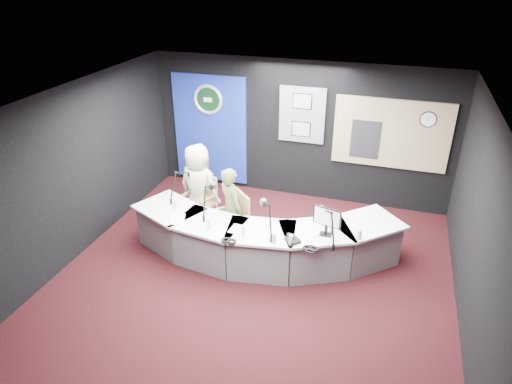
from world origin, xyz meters
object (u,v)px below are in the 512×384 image
(armchair_left, at_px, (199,201))
(person_woman, at_px, (231,208))
(armchair_right, at_px, (231,219))
(person_man, at_px, (198,187))
(broadcast_desk, at_px, (260,239))

(armchair_left, height_order, person_woman, person_woman)
(armchair_left, relative_size, person_woman, 0.71)
(armchair_right, bearing_deg, person_man, -165.06)
(armchair_right, height_order, person_man, person_man)
(armchair_left, relative_size, armchair_right, 1.00)
(person_man, bearing_deg, broadcast_desk, 164.54)
(armchair_left, distance_m, person_man, 0.29)
(armchair_right, bearing_deg, person_woman, 0.00)
(broadcast_desk, height_order, person_man, person_man)
(armchair_left, bearing_deg, person_woman, -11.67)
(armchair_right, relative_size, person_man, 0.64)
(armchair_right, height_order, person_woman, person_woman)
(armchair_right, relative_size, person_woman, 0.70)
(armchair_left, xyz_separation_m, person_man, (0.00, 0.00, 0.29))
(person_man, relative_size, person_woman, 1.10)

